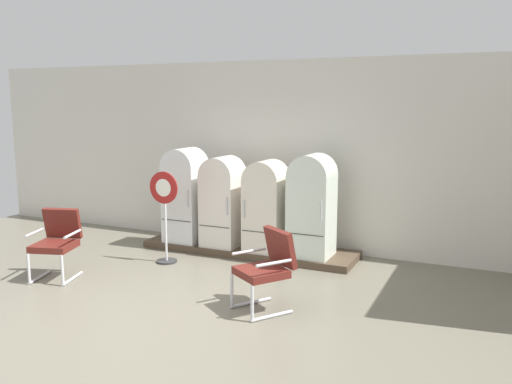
{
  "coord_description": "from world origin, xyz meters",
  "views": [
    {
      "loc": [
        3.67,
        -4.75,
        2.45
      ],
      "look_at": [
        0.25,
        2.75,
        1.07
      ],
      "focal_mm": 37.56,
      "sensor_mm": 36.0,
      "label": 1
    }
  ],
  "objects_px": {
    "refrigerator_0": "(185,192)",
    "refrigerator_3": "(312,202)",
    "armchair_left": "(57,239)",
    "sign_stand": "(165,217)",
    "refrigerator_1": "(223,199)",
    "armchair_right": "(268,265)",
    "refrigerator_2": "(266,203)"
  },
  "relations": [
    {
      "from": "refrigerator_1",
      "to": "sign_stand",
      "type": "xyz_separation_m",
      "value": [
        -0.52,
        -0.91,
        -0.18
      ]
    },
    {
      "from": "refrigerator_3",
      "to": "refrigerator_0",
      "type": "bearing_deg",
      "value": -179.72
    },
    {
      "from": "refrigerator_2",
      "to": "armchair_right",
      "type": "relative_size",
      "value": 1.49
    },
    {
      "from": "armchair_left",
      "to": "sign_stand",
      "type": "distance_m",
      "value": 1.59
    },
    {
      "from": "refrigerator_2",
      "to": "armchair_left",
      "type": "bearing_deg",
      "value": -136.8
    },
    {
      "from": "refrigerator_1",
      "to": "armchair_left",
      "type": "distance_m",
      "value": 2.64
    },
    {
      "from": "refrigerator_0",
      "to": "refrigerator_1",
      "type": "height_order",
      "value": "refrigerator_0"
    },
    {
      "from": "armchair_right",
      "to": "refrigerator_0",
      "type": "bearing_deg",
      "value": 139.79
    },
    {
      "from": "refrigerator_1",
      "to": "refrigerator_3",
      "type": "xyz_separation_m",
      "value": [
        1.53,
        0.01,
        0.05
      ]
    },
    {
      "from": "refrigerator_1",
      "to": "refrigerator_2",
      "type": "relative_size",
      "value": 1.02
    },
    {
      "from": "refrigerator_2",
      "to": "sign_stand",
      "type": "xyz_separation_m",
      "value": [
        -1.3,
        -0.91,
        -0.16
      ]
    },
    {
      "from": "refrigerator_1",
      "to": "armchair_right",
      "type": "xyz_separation_m",
      "value": [
        1.67,
        -2.02,
        -0.34
      ]
    },
    {
      "from": "refrigerator_3",
      "to": "armchair_right",
      "type": "relative_size",
      "value": 1.62
    },
    {
      "from": "refrigerator_0",
      "to": "armchair_left",
      "type": "height_order",
      "value": "refrigerator_0"
    },
    {
      "from": "refrigerator_1",
      "to": "refrigerator_3",
      "type": "distance_m",
      "value": 1.53
    },
    {
      "from": "refrigerator_0",
      "to": "refrigerator_3",
      "type": "xyz_separation_m",
      "value": [
        2.25,
        0.01,
        -0.01
      ]
    },
    {
      "from": "refrigerator_2",
      "to": "sign_stand",
      "type": "distance_m",
      "value": 1.59
    },
    {
      "from": "refrigerator_1",
      "to": "refrigerator_2",
      "type": "height_order",
      "value": "refrigerator_1"
    },
    {
      "from": "refrigerator_1",
      "to": "armchair_left",
      "type": "height_order",
      "value": "refrigerator_1"
    },
    {
      "from": "refrigerator_3",
      "to": "armchair_left",
      "type": "relative_size",
      "value": 1.62
    },
    {
      "from": "refrigerator_2",
      "to": "armchair_right",
      "type": "xyz_separation_m",
      "value": [
        0.89,
        -2.02,
        -0.33
      ]
    },
    {
      "from": "refrigerator_1",
      "to": "refrigerator_2",
      "type": "xyz_separation_m",
      "value": [
        0.78,
        -0.0,
        -0.02
      ]
    },
    {
      "from": "refrigerator_0",
      "to": "refrigerator_1",
      "type": "xyz_separation_m",
      "value": [
        0.72,
        -0.0,
        -0.06
      ]
    },
    {
      "from": "refrigerator_0",
      "to": "refrigerator_1",
      "type": "bearing_deg",
      "value": -0.03
    },
    {
      "from": "refrigerator_0",
      "to": "armchair_left",
      "type": "distance_m",
      "value": 2.32
    },
    {
      "from": "armchair_left",
      "to": "sign_stand",
      "type": "height_order",
      "value": "sign_stand"
    },
    {
      "from": "refrigerator_3",
      "to": "armchair_left",
      "type": "bearing_deg",
      "value": -144.61
    },
    {
      "from": "armchair_right",
      "to": "refrigerator_1",
      "type": "bearing_deg",
      "value": 129.59
    },
    {
      "from": "refrigerator_3",
      "to": "sign_stand",
      "type": "relative_size",
      "value": 1.11
    },
    {
      "from": "refrigerator_3",
      "to": "sign_stand",
      "type": "bearing_deg",
      "value": -155.74
    },
    {
      "from": "refrigerator_3",
      "to": "armchair_left",
      "type": "height_order",
      "value": "refrigerator_3"
    },
    {
      "from": "refrigerator_0",
      "to": "refrigerator_1",
      "type": "distance_m",
      "value": 0.72
    }
  ]
}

